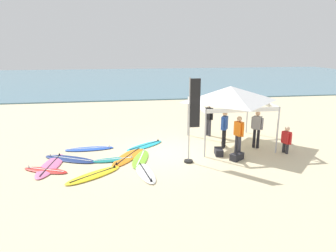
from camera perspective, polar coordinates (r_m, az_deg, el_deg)
ground_plane at (r=13.39m, az=0.29°, el=-5.02°), size 80.00×80.00×0.00m
sea at (r=43.95m, az=-6.40°, el=8.85°), size 80.00×36.00×0.10m
canopy_tent at (r=14.40m, az=11.57°, el=5.90°), size 3.34×3.34×2.75m
surfboard_orange at (r=12.97m, az=-7.42°, el=-5.66°), size 1.82×2.56×0.19m
surfboard_navy at (r=13.22m, az=-17.89°, el=-5.88°), size 2.41×1.67×0.19m
surfboard_white at (r=11.35m, az=-4.29°, el=-8.64°), size 0.90×2.17×0.19m
surfboard_cyan at (r=14.25m, az=-4.36°, el=-3.68°), size 2.04×1.77×0.19m
surfboard_blue at (r=14.24m, az=-14.44°, el=-4.13°), size 2.16×0.67×0.19m
surfboard_red at (r=12.37m, az=-21.95°, el=-7.69°), size 1.85×1.18×0.19m
surfboard_yellow at (r=11.42m, az=-13.70°, el=-8.90°), size 2.15×1.85×0.19m
surfboard_teal at (r=12.70m, az=-10.15°, el=-6.22°), size 1.85×0.64×0.19m
surfboard_lime at (r=12.67m, az=-5.16°, el=-6.10°), size 1.05×2.20×0.19m
surfboard_pink at (r=12.78m, az=-21.10°, el=-6.90°), size 1.05×2.64×0.19m
person_orange at (r=13.13m, az=13.06°, el=-1.30°), size 0.35×0.51×1.71m
person_blue at (r=13.98m, az=10.50°, el=-0.18°), size 0.39×0.46×1.71m
person_grey at (r=14.33m, az=16.31°, el=-0.17°), size 0.43×0.40×1.71m
person_black at (r=15.77m, az=7.65°, el=1.64°), size 0.36×0.50×1.71m
person_red at (r=14.12m, az=21.26°, el=-2.22°), size 0.32×0.53×1.20m
banner_flag at (r=11.92m, az=4.51°, el=0.33°), size 0.60×0.36×3.40m
gear_bag_near_tent at (r=13.29m, az=9.47°, el=-4.76°), size 0.41×0.64×0.28m
gear_bag_by_pole at (r=12.86m, az=12.75°, el=-5.61°), size 0.67×0.61×0.28m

